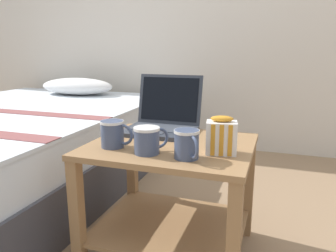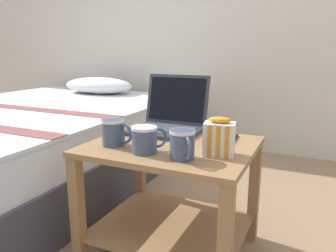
{
  "view_description": "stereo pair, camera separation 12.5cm",
  "coord_description": "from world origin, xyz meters",
  "px_view_note": "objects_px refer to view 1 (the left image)",
  "views": [
    {
      "loc": [
        0.4,
        -1.19,
        0.85
      ],
      "look_at": [
        0.0,
        -0.04,
        0.56
      ],
      "focal_mm": 35.0,
      "sensor_mm": 36.0,
      "label": 1
    },
    {
      "loc": [
        0.51,
        -1.14,
        0.85
      ],
      "look_at": [
        0.0,
        -0.04,
        0.56
      ],
      "focal_mm": 35.0,
      "sensor_mm": 36.0,
      "label": 2
    }
  ],
  "objects_px": {
    "mug_front_right": "(113,133)",
    "cell_phone": "(224,137)",
    "bed": "(16,142)",
    "mug_front_left": "(187,143)",
    "snack_bag": "(221,136)",
    "laptop": "(163,120)",
    "mug_mid_center": "(148,139)"
  },
  "relations": [
    {
      "from": "laptop",
      "to": "mug_front_right",
      "type": "relative_size",
      "value": 2.33
    },
    {
      "from": "mug_mid_center",
      "to": "snack_bag",
      "type": "bearing_deg",
      "value": 18.46
    },
    {
      "from": "snack_bag",
      "to": "cell_phone",
      "type": "xyz_separation_m",
      "value": [
        -0.03,
        0.22,
        -0.06
      ]
    },
    {
      "from": "bed",
      "to": "mug_mid_center",
      "type": "height_order",
      "value": "bed"
    },
    {
      "from": "bed",
      "to": "laptop",
      "type": "height_order",
      "value": "laptop"
    },
    {
      "from": "mug_front_right",
      "to": "laptop",
      "type": "bearing_deg",
      "value": 73.55
    },
    {
      "from": "bed",
      "to": "snack_bag",
      "type": "distance_m",
      "value": 1.59
    },
    {
      "from": "laptop",
      "to": "mug_mid_center",
      "type": "relative_size",
      "value": 2.66
    },
    {
      "from": "laptop",
      "to": "snack_bag",
      "type": "distance_m",
      "value": 0.4
    },
    {
      "from": "laptop",
      "to": "mug_front_left",
      "type": "height_order",
      "value": "laptop"
    },
    {
      "from": "mug_mid_center",
      "to": "mug_front_right",
      "type": "bearing_deg",
      "value": 169.35
    },
    {
      "from": "mug_front_right",
      "to": "mug_mid_center",
      "type": "distance_m",
      "value": 0.16
    },
    {
      "from": "cell_phone",
      "to": "laptop",
      "type": "bearing_deg",
      "value": 173.1
    },
    {
      "from": "bed",
      "to": "cell_phone",
      "type": "relative_size",
      "value": 14.44
    },
    {
      "from": "mug_mid_center",
      "to": "cell_phone",
      "type": "distance_m",
      "value": 0.38
    },
    {
      "from": "mug_front_right",
      "to": "mug_mid_center",
      "type": "bearing_deg",
      "value": -10.65
    },
    {
      "from": "laptop",
      "to": "mug_front_left",
      "type": "relative_size",
      "value": 2.74
    },
    {
      "from": "bed",
      "to": "mug_front_left",
      "type": "relative_size",
      "value": 18.11
    },
    {
      "from": "snack_bag",
      "to": "bed",
      "type": "bearing_deg",
      "value": 159.9
    },
    {
      "from": "mug_front_left",
      "to": "bed",
      "type": "bearing_deg",
      "value": 155.23
    },
    {
      "from": "mug_mid_center",
      "to": "laptop",
      "type": "bearing_deg",
      "value": 100.65
    },
    {
      "from": "laptop",
      "to": "snack_bag",
      "type": "relative_size",
      "value": 2.25
    },
    {
      "from": "mug_front_right",
      "to": "bed",
      "type": "bearing_deg",
      "value": 150.91
    },
    {
      "from": "laptop",
      "to": "snack_bag",
      "type": "bearing_deg",
      "value": -38.83
    },
    {
      "from": "bed",
      "to": "mug_mid_center",
      "type": "distance_m",
      "value": 1.39
    },
    {
      "from": "mug_front_right",
      "to": "cell_phone",
      "type": "xyz_separation_m",
      "value": [
        0.38,
        0.27,
        -0.05
      ]
    },
    {
      "from": "bed",
      "to": "mug_front_right",
      "type": "height_order",
      "value": "bed"
    },
    {
      "from": "mug_front_right",
      "to": "snack_bag",
      "type": "bearing_deg",
      "value": 7.7
    },
    {
      "from": "mug_front_right",
      "to": "cell_phone",
      "type": "relative_size",
      "value": 0.94
    },
    {
      "from": "laptop",
      "to": "cell_phone",
      "type": "distance_m",
      "value": 0.29
    },
    {
      "from": "bed",
      "to": "mug_front_left",
      "type": "height_order",
      "value": "bed"
    },
    {
      "from": "mug_front_right",
      "to": "snack_bag",
      "type": "height_order",
      "value": "snack_bag"
    }
  ]
}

